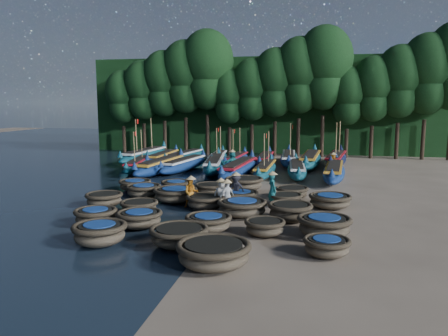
% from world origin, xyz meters
% --- Properties ---
extents(ground, '(120.00, 120.00, 0.00)m').
position_xyz_m(ground, '(0.00, 0.00, 0.00)').
color(ground, '#81715E').
rests_on(ground, ground).
extents(foliage_wall, '(40.00, 3.00, 10.00)m').
position_xyz_m(foliage_wall, '(0.00, 23.50, 5.00)').
color(foliage_wall, black).
rests_on(foliage_wall, ground).
extents(coracle_1, '(2.09, 2.09, 0.82)m').
position_xyz_m(coracle_1, '(-3.82, -9.11, 0.48)').
color(coracle_1, brown).
rests_on(coracle_1, ground).
extents(coracle_2, '(2.22, 2.22, 0.75)m').
position_xyz_m(coracle_2, '(-0.87, -8.67, 0.43)').
color(coracle_2, brown).
rests_on(coracle_2, ground).
extents(coracle_3, '(2.46, 2.46, 0.83)m').
position_xyz_m(coracle_3, '(0.84, -10.43, 0.47)').
color(coracle_3, brown).
rests_on(coracle_3, ground).
extents(coracle_4, '(1.88, 1.88, 0.65)m').
position_xyz_m(coracle_4, '(4.43, -8.67, 0.38)').
color(coracle_4, brown).
rests_on(coracle_4, ground).
extents(coracle_5, '(2.03, 2.03, 0.74)m').
position_xyz_m(coracle_5, '(-5.24, -6.73, 0.43)').
color(coracle_5, brown).
rests_on(coracle_5, ground).
extents(coracle_6, '(2.17, 2.17, 0.72)m').
position_xyz_m(coracle_6, '(-3.26, -6.66, 0.42)').
color(coracle_6, brown).
rests_on(coracle_6, ground).
extents(coracle_7, '(1.95, 1.95, 0.68)m').
position_xyz_m(coracle_7, '(-0.27, -6.57, 0.39)').
color(coracle_7, brown).
rests_on(coracle_7, ground).
extents(coracle_8, '(1.66, 1.66, 0.65)m').
position_xyz_m(coracle_8, '(2.08, -6.71, 0.38)').
color(coracle_8, brown).
rests_on(coracle_8, ground).
extents(coracle_9, '(2.27, 2.27, 0.84)m').
position_xyz_m(coracle_9, '(4.40, -6.45, 0.49)').
color(coracle_9, brown).
rests_on(coracle_9, ground).
extents(coracle_10, '(2.09, 2.09, 0.73)m').
position_xyz_m(coracle_10, '(-6.48, -3.51, 0.42)').
color(coracle_10, brown).
rests_on(coracle_10, ground).
extents(coracle_11, '(1.81, 1.81, 0.70)m').
position_xyz_m(coracle_11, '(-4.08, -4.71, 0.40)').
color(coracle_11, brown).
rests_on(coracle_11, ground).
extents(coracle_12, '(2.14, 2.14, 0.72)m').
position_xyz_m(coracle_12, '(-1.30, -2.94, 0.41)').
color(coracle_12, brown).
rests_on(coracle_12, ground).
extents(coracle_13, '(2.34, 2.34, 0.78)m').
position_xyz_m(coracle_13, '(0.71, -3.93, 0.45)').
color(coracle_13, brown).
rests_on(coracle_13, ground).
extents(coracle_14, '(2.45, 2.45, 0.82)m').
position_xyz_m(coracle_14, '(2.95, -4.31, 0.47)').
color(coracle_14, brown).
rests_on(coracle_14, ground).
extents(coracle_15, '(1.99, 1.99, 0.71)m').
position_xyz_m(coracle_15, '(-5.39, -0.90, 0.41)').
color(coracle_15, brown).
rests_on(coracle_15, ground).
extents(coracle_16, '(2.36, 2.36, 0.77)m').
position_xyz_m(coracle_16, '(-3.26, -1.72, 0.44)').
color(coracle_16, brown).
rests_on(coracle_16, ground).
extents(coracle_17, '(2.45, 2.45, 0.65)m').
position_xyz_m(coracle_17, '(0.13, -1.21, 0.37)').
color(coracle_17, brown).
rests_on(coracle_17, ground).
extents(coracle_18, '(1.75, 1.75, 0.63)m').
position_xyz_m(coracle_18, '(2.56, -1.36, 0.36)').
color(coracle_18, brown).
rests_on(coracle_18, ground).
extents(coracle_19, '(2.56, 2.56, 0.70)m').
position_xyz_m(coracle_19, '(4.79, -1.43, 0.40)').
color(coracle_19, brown).
rests_on(coracle_19, ground).
extents(coracle_20, '(1.97, 1.97, 0.65)m').
position_xyz_m(coracle_20, '(-6.63, 0.77, 0.37)').
color(coracle_20, brown).
rests_on(coracle_20, ground).
extents(coracle_21, '(1.98, 1.98, 0.63)m').
position_xyz_m(coracle_21, '(-4.12, 1.07, 0.37)').
color(coracle_21, brown).
rests_on(coracle_21, ground).
extents(coracle_22, '(2.14, 2.14, 0.69)m').
position_xyz_m(coracle_22, '(-1.81, 0.34, 0.39)').
color(coracle_22, brown).
rests_on(coracle_22, ground).
extents(coracle_23, '(2.34, 2.34, 0.80)m').
position_xyz_m(coracle_23, '(-0.16, 2.14, 0.46)').
color(coracle_23, brown).
rests_on(coracle_23, ground).
extents(coracle_24, '(1.96, 1.96, 0.64)m').
position_xyz_m(coracle_24, '(2.79, 0.52, 0.37)').
color(coracle_24, brown).
rests_on(coracle_24, ground).
extents(long_boat_1, '(2.46, 7.35, 3.16)m').
position_xyz_m(long_boat_1, '(-9.51, 8.13, 0.50)').
color(long_boat_1, '#0F5157').
rests_on(long_boat_1, ground).
extents(long_boat_2, '(2.21, 8.68, 1.53)m').
position_xyz_m(long_boat_2, '(-7.37, 7.39, 0.58)').
color(long_boat_2, navy).
rests_on(long_boat_2, ground).
extents(long_boat_3, '(2.53, 7.95, 1.41)m').
position_xyz_m(long_boat_3, '(-5.92, 8.74, 0.54)').
color(long_boat_3, navy).
rests_on(long_boat_3, ground).
extents(long_boat_4, '(2.71, 8.64, 1.54)m').
position_xyz_m(long_boat_4, '(-3.53, 8.85, 0.58)').
color(long_boat_4, '#0F5157').
rests_on(long_boat_4, ground).
extents(long_boat_5, '(2.31, 8.92, 1.57)m').
position_xyz_m(long_boat_5, '(-1.32, 6.94, 0.60)').
color(long_boat_5, navy).
rests_on(long_boat_5, ground).
extents(long_boat_6, '(1.46, 7.53, 3.20)m').
position_xyz_m(long_boat_6, '(0.52, 7.59, 0.51)').
color(long_boat_6, '#0F5157').
rests_on(long_boat_6, ground).
extents(long_boat_7, '(1.87, 7.80, 1.38)m').
position_xyz_m(long_boat_7, '(2.77, 7.95, 0.52)').
color(long_boat_7, '#0F5157').
rests_on(long_boat_7, ground).
extents(long_boat_8, '(2.10, 8.40, 1.48)m').
position_xyz_m(long_boat_8, '(5.33, 7.07, 0.56)').
color(long_boat_8, navy).
rests_on(long_boat_8, ground).
extents(long_boat_9, '(2.26, 9.15, 3.90)m').
position_xyz_m(long_boat_9, '(-10.97, 13.14, 0.62)').
color(long_boat_9, '#0F5157').
rests_on(long_boat_9, ground).
extents(long_boat_10, '(1.38, 7.87, 1.38)m').
position_xyz_m(long_boat_10, '(-9.02, 12.60, 0.53)').
color(long_boat_10, navy).
rests_on(long_boat_10, ground).
extents(long_boat_11, '(2.55, 7.69, 1.37)m').
position_xyz_m(long_boat_11, '(-7.36, 13.68, 0.52)').
color(long_boat_11, '#0F5157').
rests_on(long_boat_11, ground).
extents(long_boat_12, '(1.93, 7.54, 3.21)m').
position_xyz_m(long_boat_12, '(-4.25, 13.34, 0.51)').
color(long_boat_12, '#0F5157').
rests_on(long_boat_12, ground).
extents(long_boat_13, '(1.76, 7.39, 3.14)m').
position_xyz_m(long_boat_13, '(-2.56, 12.80, 0.50)').
color(long_boat_13, navy).
rests_on(long_boat_13, ground).
extents(long_boat_14, '(1.41, 7.69, 1.35)m').
position_xyz_m(long_boat_14, '(-0.11, 13.12, 0.51)').
color(long_boat_14, navy).
rests_on(long_boat_14, ground).
extents(long_boat_15, '(1.87, 8.27, 3.52)m').
position_xyz_m(long_boat_15, '(1.86, 13.82, 0.56)').
color(long_boat_15, navy).
rests_on(long_boat_15, ground).
extents(long_boat_16, '(2.26, 9.16, 1.62)m').
position_xyz_m(long_boat_16, '(3.70, 12.88, 0.62)').
color(long_boat_16, '#0F5157').
rests_on(long_boat_16, ground).
extents(long_boat_17, '(2.76, 8.73, 3.75)m').
position_xyz_m(long_boat_17, '(5.78, 13.61, 0.59)').
color(long_boat_17, black).
rests_on(long_boat_17, ground).
extents(fisherman_0, '(0.79, 0.57, 1.69)m').
position_xyz_m(fisherman_0, '(-0.55, -2.77, 0.82)').
color(fisherman_0, silver).
rests_on(fisherman_0, ground).
extents(fisherman_1, '(0.67, 0.76, 1.94)m').
position_xyz_m(fisherman_1, '(1.89, -1.64, 0.96)').
color(fisherman_1, '#19696C').
rests_on(fisherman_1, ground).
extents(fisherman_2, '(0.91, 0.81, 1.75)m').
position_xyz_m(fisherman_2, '(-2.09, -2.74, 0.83)').
color(fisherman_2, '#B56918').
rests_on(fisherman_2, ground).
extents(fisherman_3, '(1.12, 0.80, 1.77)m').
position_xyz_m(fisherman_3, '(-0.07, -1.23, 0.83)').
color(fisherman_3, black).
rests_on(fisherman_3, ground).
extents(fisherman_4, '(0.83, 0.95, 1.74)m').
position_xyz_m(fisherman_4, '(-0.14, -3.28, 0.84)').
color(fisherman_4, silver).
rests_on(fisherman_4, ground).
extents(fisherman_5, '(1.42, 1.61, 1.97)m').
position_xyz_m(fisherman_5, '(-1.96, 7.89, 0.91)').
color(fisherman_5, '#19696C').
rests_on(fisherman_5, ground).
extents(fisherman_6, '(0.83, 0.66, 1.70)m').
position_xyz_m(fisherman_6, '(5.38, 9.98, 0.82)').
color(fisherman_6, '#B56918').
rests_on(fisherman_6, ground).
extents(tree_0, '(3.68, 3.68, 8.68)m').
position_xyz_m(tree_0, '(-16.00, 20.00, 5.97)').
color(tree_0, black).
rests_on(tree_0, ground).
extents(tree_1, '(4.09, 4.09, 9.65)m').
position_xyz_m(tree_1, '(-13.70, 20.00, 6.65)').
color(tree_1, black).
rests_on(tree_1, ground).
extents(tree_2, '(4.51, 4.51, 10.63)m').
position_xyz_m(tree_2, '(-11.40, 20.00, 7.32)').
color(tree_2, black).
rests_on(tree_2, ground).
extents(tree_3, '(4.92, 4.92, 11.60)m').
position_xyz_m(tree_3, '(-9.10, 20.00, 8.00)').
color(tree_3, black).
rests_on(tree_3, ground).
extents(tree_4, '(5.34, 5.34, 12.58)m').
position_xyz_m(tree_4, '(-6.80, 20.00, 8.67)').
color(tree_4, black).
rests_on(tree_4, ground).
extents(tree_5, '(3.68, 3.68, 8.68)m').
position_xyz_m(tree_5, '(-4.50, 20.00, 5.97)').
color(tree_5, black).
rests_on(tree_5, ground).
extents(tree_6, '(4.09, 4.09, 9.65)m').
position_xyz_m(tree_6, '(-2.20, 20.00, 6.65)').
color(tree_6, black).
rests_on(tree_6, ground).
extents(tree_7, '(4.51, 4.51, 10.63)m').
position_xyz_m(tree_7, '(0.10, 20.00, 7.32)').
color(tree_7, black).
rests_on(tree_7, ground).
extents(tree_8, '(4.92, 4.92, 11.60)m').
position_xyz_m(tree_8, '(2.40, 20.00, 8.00)').
color(tree_8, black).
rests_on(tree_8, ground).
extents(tree_9, '(5.34, 5.34, 12.58)m').
position_xyz_m(tree_9, '(4.70, 20.00, 8.67)').
color(tree_9, black).
rests_on(tree_9, ground).
extents(tree_10, '(3.68, 3.68, 8.68)m').
position_xyz_m(tree_10, '(7.00, 20.00, 5.97)').
color(tree_10, black).
rests_on(tree_10, ground).
extents(tree_11, '(4.09, 4.09, 9.65)m').
position_xyz_m(tree_11, '(9.30, 20.00, 6.65)').
color(tree_11, black).
rests_on(tree_11, ground).
extents(tree_12, '(4.51, 4.51, 10.63)m').
position_xyz_m(tree_12, '(11.60, 20.00, 7.32)').
color(tree_12, black).
rests_on(tree_12, ground).
extents(tree_13, '(4.92, 4.92, 11.60)m').
position_xyz_m(tree_13, '(13.90, 20.00, 8.00)').
color(tree_13, black).
rests_on(tree_13, ground).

